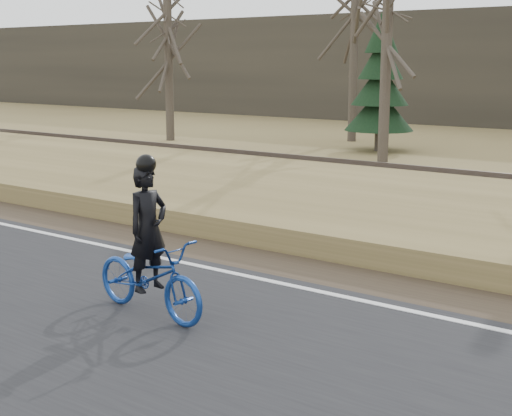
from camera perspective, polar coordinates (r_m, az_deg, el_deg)
The scene contains 12 objects.
ground at distance 11.96m, azimuth -6.89°, elevation -4.77°, with size 120.00×120.00×0.00m, color olive.
road at distance 10.33m, azimuth -16.34°, elevation -7.66°, with size 120.00×6.00×0.06m, color black.
edge_line at distance 12.08m, azimuth -6.26°, elevation -4.27°, with size 120.00×0.12×0.01m, color silver.
shoulder at distance 12.83m, azimuth -3.29°, elevation -3.48°, with size 120.00×1.60×0.04m, color #473A2B.
embankment at distance 15.17m, azimuth 3.81°, elevation -0.33°, with size 120.00×5.00×0.44m, color olive.
ballast at distance 18.45m, azimuth 10.03°, elevation 1.69°, with size 120.00×3.00×0.45m, color slate.
railroad at distance 18.40m, azimuth 10.06°, elevation 2.62°, with size 120.00×2.40×0.29m.
cyclist at distance 9.49m, azimuth -8.54°, elevation -4.58°, with size 2.06×0.90×2.15m.
bare_tree_far_left at distance 31.02m, azimuth -7.02°, elevation 12.17°, with size 0.36×0.36×7.35m, color #4D4438.
bare_tree_left at distance 30.75m, azimuth 7.87°, elevation 13.23°, with size 0.36×0.36×8.51m, color #4D4438.
bare_tree_near_left at distance 24.47m, azimuth 10.37°, elevation 11.65°, with size 0.36×0.36×6.86m, color #4D4438.
conifer at distance 27.48m, azimuth 9.90°, elevation 9.61°, with size 2.60×2.60×5.19m.
Camera 1 is at (7.77, -8.44, 3.37)m, focal length 50.00 mm.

